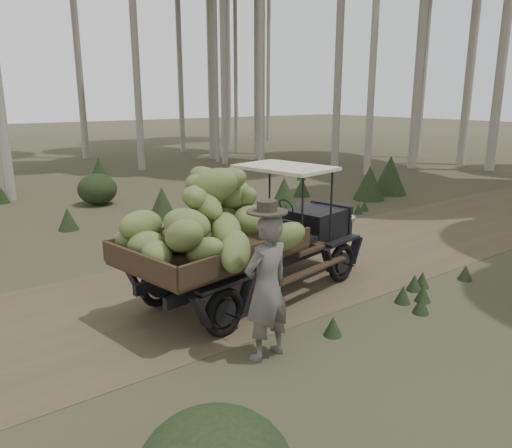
% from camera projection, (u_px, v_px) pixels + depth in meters
% --- Properties ---
extents(ground, '(120.00, 120.00, 0.00)m').
position_uv_depth(ground, '(291.00, 268.00, 9.96)').
color(ground, '#473D2B').
rests_on(ground, ground).
extents(dirt_track, '(70.00, 4.00, 0.01)m').
position_uv_depth(dirt_track, '(291.00, 268.00, 9.96)').
color(dirt_track, brown).
rests_on(dirt_track, ground).
extents(banana_truck, '(4.90, 2.74, 2.43)m').
position_uv_depth(banana_truck, '(229.00, 227.00, 7.87)').
color(banana_truck, black).
rests_on(banana_truck, ground).
extents(farmer, '(0.75, 0.57, 2.11)m').
position_uv_depth(farmer, '(267.00, 286.00, 6.36)').
color(farmer, '#57544F').
rests_on(farmer, ground).
extents(undergrowth, '(21.43, 23.50, 1.35)m').
position_uv_depth(undergrowth, '(144.00, 256.00, 9.03)').
color(undergrowth, '#233319').
rests_on(undergrowth, ground).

